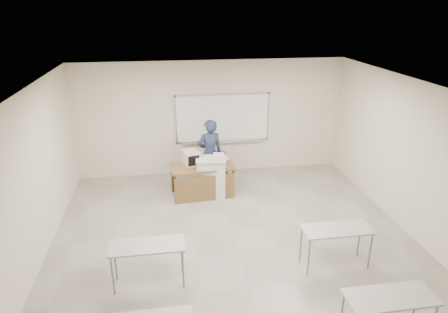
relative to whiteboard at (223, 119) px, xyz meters
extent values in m
cube|color=gray|center=(-0.30, -3.97, -1.49)|extent=(7.00, 8.00, 0.01)
cube|color=white|center=(0.00, 0.00, 0.02)|extent=(2.40, 0.03, 1.20)
cube|color=#B7BABC|center=(0.00, 0.00, 0.64)|extent=(2.48, 0.04, 0.04)
cube|color=#B7BABC|center=(0.00, 0.00, -0.60)|extent=(2.48, 0.04, 0.04)
cube|color=#B7BABC|center=(-1.22, 0.00, 0.02)|extent=(0.04, 0.04, 1.28)
cube|color=#B7BABC|center=(1.22, 0.00, 0.02)|extent=(0.04, 0.04, 1.28)
cube|color=#B7BABC|center=(0.00, -0.05, -0.64)|extent=(2.16, 0.07, 0.02)
cube|color=#9F9E9A|center=(-1.90, -4.47, -0.77)|extent=(1.20, 0.50, 0.03)
cylinder|color=slate|center=(-2.45, -4.67, -1.13)|extent=(0.03, 0.03, 0.70)
cylinder|color=slate|center=(-1.35, -4.67, -1.13)|extent=(0.03, 0.03, 0.70)
cylinder|color=slate|center=(-2.45, -4.27, -1.13)|extent=(0.03, 0.03, 0.70)
cylinder|color=slate|center=(-1.35, -4.27, -1.13)|extent=(0.03, 0.03, 0.70)
cube|color=#9F9E9A|center=(1.30, -4.47, -0.77)|extent=(1.20, 0.50, 0.03)
cylinder|color=slate|center=(0.75, -4.67, -1.13)|extent=(0.03, 0.03, 0.70)
cylinder|color=slate|center=(1.85, -4.67, -1.13)|extent=(0.03, 0.03, 0.70)
cylinder|color=slate|center=(0.75, -4.27, -1.13)|extent=(0.03, 0.03, 0.70)
cylinder|color=slate|center=(1.85, -4.27, -1.13)|extent=(0.03, 0.03, 0.70)
cube|color=#9F9E9A|center=(1.30, -6.17, -0.77)|extent=(1.20, 0.50, 0.03)
cylinder|color=slate|center=(0.75, -5.97, -1.13)|extent=(0.03, 0.03, 0.70)
cylinder|color=slate|center=(1.85, -5.97, -1.13)|extent=(0.03, 0.03, 0.70)
cube|color=brown|center=(-0.70, -1.37, -0.75)|extent=(1.48, 0.74, 0.04)
cube|color=brown|center=(-0.70, -1.72, -1.17)|extent=(1.40, 0.03, 0.63)
cylinder|color=#3C2F17|center=(-1.38, -1.68, -1.13)|extent=(0.06, 0.06, 0.71)
cylinder|color=#3C2F17|center=(-0.02, -1.68, -1.13)|extent=(0.06, 0.06, 0.71)
cylinder|color=#3C2F17|center=(-1.38, -1.06, -1.13)|extent=(0.06, 0.06, 0.71)
cylinder|color=#3C2F17|center=(-0.02, -1.06, -1.13)|extent=(0.06, 0.06, 0.71)
cube|color=beige|center=(-0.50, -1.47, -1.02)|extent=(0.65, 0.46, 0.93)
cube|color=beige|center=(-0.50, -1.47, -0.53)|extent=(0.69, 0.50, 0.04)
cube|color=#BEB09A|center=(-0.95, -1.22, -0.56)|extent=(0.35, 0.37, 0.33)
cube|color=#BEB09A|center=(-0.95, -1.42, -0.56)|extent=(0.37, 0.04, 0.35)
cube|color=black|center=(-0.95, -1.44, -0.56)|extent=(0.28, 0.01, 0.24)
cube|color=black|center=(-0.30, -1.27, -0.72)|extent=(0.32, 0.24, 0.02)
cube|color=black|center=(-0.30, -1.28, -0.71)|extent=(0.27, 0.14, 0.01)
cube|color=black|center=(-0.30, -1.12, -0.60)|extent=(0.32, 0.07, 0.22)
cube|color=#737BB9|center=(-0.30, -1.13, -0.60)|extent=(0.27, 0.05, 0.17)
ellipsoid|color=gray|center=(-0.15, -1.57, -0.71)|extent=(0.11, 0.08, 0.04)
cube|color=#BEB09A|center=(-0.35, -1.59, -0.50)|extent=(0.49, 0.21, 0.03)
imported|color=black|center=(-0.45, -0.83, -0.62)|extent=(0.69, 0.51, 1.71)
camera|label=1|loc=(-1.52, -10.00, 2.86)|focal=32.00mm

